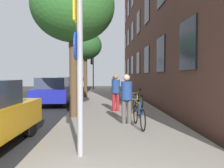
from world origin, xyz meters
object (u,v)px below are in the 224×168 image
Objects in this scene: sign_post at (79,58)px; bicycle_3 at (119,95)px; tree_near at (73,7)px; pedestrian_0 at (127,96)px; pedestrian_2 at (114,84)px; car_3 at (78,83)px; car_2 at (68,85)px; bicycle_2 at (140,99)px; bicycle_0 at (139,116)px; bicycle_1 at (137,105)px; bicycle_4 at (118,93)px; tree_far at (85,46)px; traffic_light at (92,67)px; pedestrian_1 at (116,90)px; bicycle_5 at (127,91)px; car_1 at (54,91)px.

sign_post is 9.93m from bicycle_3.
pedestrian_0 is (1.94, -1.36, -3.31)m from tree_near.
pedestrian_2 is 9.41m from car_3.
bicycle_2 is at bearing -61.80° from car_2.
bicycle_1 is (0.28, 2.40, 0.01)m from bicycle_0.
tree_near is at bearing 98.73° from sign_post.
tree_near is 4.69m from bicycle_1.
pedestrian_0 is at bearing -92.09° from bicycle_4.
pedestrian_0 is at bearing -79.80° from car_3.
bicycle_1 reaches higher than bicycle_4.
car_3 is at bearing 96.21° from sign_post.
tree_far is 2.96× the size of bicycle_3.
bicycle_4 is (-0.01, 9.60, 0.01)m from bicycle_0.
tree_near reaches higher than bicycle_0.
tree_near is at bearing -112.30° from bicycle_3.
tree_near is at bearing -136.59° from bicycle_2.
tree_near is 3.26× the size of bicycle_0.
tree_far is 2.97× the size of pedestrian_0.
traffic_light is at bearing 89.56° from tree_far.
pedestrian_1 is 12.02m from car_2.
tree_far is 2.89× the size of bicycle_2.
pedestrian_0 reaches higher than bicycle_1.
sign_post reaches higher than bicycle_3.
tree_far is 5.20m from bicycle_5.
car_2 is at bearing -111.83° from traffic_light.
pedestrian_2 is at bearing -63.09° from car_3.
pedestrian_1 is (-0.45, -3.94, 0.59)m from bicycle_3.
traffic_light reaches higher than bicycle_1.
tree_near is at bearing -141.52° from pedestrian_1.
tree_near is 3.34× the size of bicycle_5.
bicycle_3 is 0.41× the size of car_1.
bicycle_0 is at bearing -73.04° from car_2.
tree_near is 3.69× the size of pedestrian_2.
pedestrian_0 is at bearing -73.70° from car_2.
car_3 is (-4.04, 22.43, -0.23)m from pedestrian_0.
sign_post is 22.32m from traffic_light.
car_1 is at bearing -86.93° from car_2.
bicycle_3 is 1.09× the size of pedestrian_2.
sign_post is at bearing -83.79° from car_3.
bicycle_0 is 7.47m from car_1.
bicycle_5 is at bearing 83.78° from pedestrian_0.
bicycle_2 is 4.87m from bicycle_4.
tree_near is 4.07m from pedestrian_0.
bicycle_2 is at bearing 75.02° from pedestrian_0.
pedestrian_1 is (-0.54, -6.34, 0.59)m from bicycle_4.
car_2 reaches higher than bicycle_4.
tree_near reaches higher than tree_far.
pedestrian_0 is at bearing -96.22° from bicycle_5.
car_2 is at bearing 109.01° from pedestrian_1.
car_3 is (-3.83, 19.70, -0.24)m from pedestrian_1.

